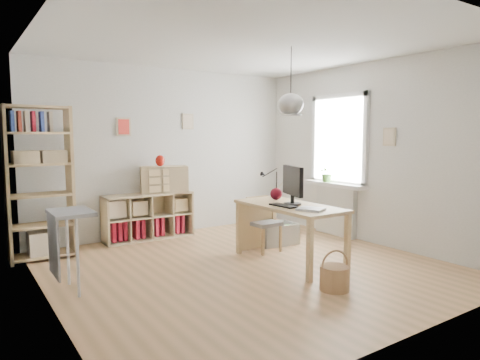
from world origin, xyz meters
TOP-DOWN VIEW (x-y plane):
  - ground at (0.00, 0.00)m, footprint 4.50×4.50m
  - room_shell at (0.55, -0.15)m, footprint 4.50×4.50m
  - window_unit at (2.23, 0.60)m, footprint 0.07×1.16m
  - radiator at (2.19, 0.60)m, footprint 0.10×0.80m
  - windowsill at (2.14, 0.60)m, footprint 0.22×1.20m
  - desk at (0.55, -0.15)m, footprint 0.70×1.50m
  - cube_shelf at (-0.47, 2.08)m, footprint 1.40×0.38m
  - tall_bookshelf at (-2.04, 1.80)m, footprint 0.80×0.38m
  - side_table at (-2.04, 0.35)m, footprint 0.40×0.55m
  - chair at (0.62, 0.51)m, footprint 0.38×0.38m
  - wicker_basket at (0.31, -1.17)m, footprint 0.31×0.31m
  - storage_chest at (1.02, 0.75)m, footprint 0.65×0.72m
  - monitor at (0.58, -0.18)m, footprint 0.23×0.54m
  - keyboard at (0.40, -0.21)m, footprint 0.16×0.39m
  - task_lamp at (0.64, 0.40)m, footprint 0.36×0.13m
  - yarn_ball at (0.66, 0.26)m, footprint 0.16×0.16m
  - paper_tray at (0.48, -0.61)m, footprint 0.33×0.36m
  - drawer_chest at (-0.18, 2.04)m, footprint 0.79×0.53m
  - red_vase at (-0.24, 2.04)m, footprint 0.15×0.15m
  - potted_plant at (2.12, 0.75)m, footprint 0.31×0.28m

SIDE VIEW (x-z plane):
  - ground at x=0.00m, z-range 0.00..0.00m
  - wicker_basket at x=0.31m, z-range -0.08..0.36m
  - storage_chest at x=1.02m, z-range -0.11..0.52m
  - cube_shelf at x=-0.47m, z-range -0.06..0.66m
  - radiator at x=2.19m, z-range 0.00..0.80m
  - chair at x=0.62m, z-range 0.05..0.81m
  - desk at x=0.55m, z-range 0.28..1.03m
  - side_table at x=-2.04m, z-range 0.24..1.09m
  - keyboard at x=0.40m, z-range 0.75..0.77m
  - paper_tray at x=0.48m, z-range 0.75..0.78m
  - windowsill at x=2.14m, z-range 0.80..0.86m
  - yarn_ball at x=0.66m, z-range 0.75..0.91m
  - drawer_chest at x=-0.18m, z-range 0.72..1.14m
  - potted_plant at x=2.12m, z-range 0.86..1.16m
  - task_lamp at x=0.64m, z-range 0.82..1.20m
  - monitor at x=0.58m, z-range 0.78..1.27m
  - tall_bookshelf at x=-2.04m, z-range 0.09..2.09m
  - red_vase at x=-0.24m, z-range 1.14..1.31m
  - window_unit at x=2.23m, z-range 0.82..2.28m
  - room_shell at x=0.55m, z-range -0.25..4.25m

